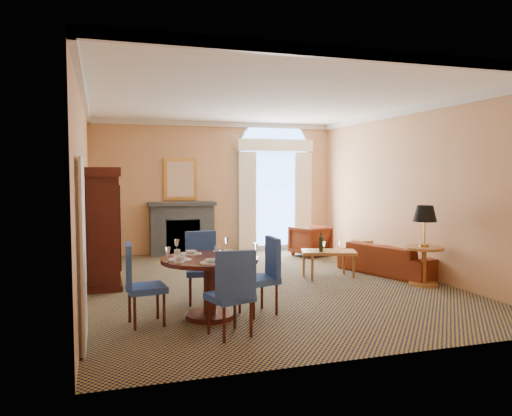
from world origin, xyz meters
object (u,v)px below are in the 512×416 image
object	(u,v)px
armchair	(310,241)
coffee_table	(328,253)
side_table	(424,235)
armoire	(103,230)
sofa	(389,259)
dining_table	(210,273)

from	to	relation	value
armchair	coffee_table	size ratio (longest dim) A/B	0.70
side_table	armoire	bearing A→B (deg)	164.00
armchair	side_table	size ratio (longest dim) A/B	0.57
armoire	sofa	size ratio (longest dim) A/B	1.02
sofa	coffee_table	size ratio (longest dim) A/B	1.78
side_table	dining_table	bearing A→B (deg)	-167.94
dining_table	armchair	xyz separation A→B (m)	(3.33, 4.27, -0.26)
armchair	sofa	bearing A→B (deg)	83.34
dining_table	sofa	world-z (taller)	dining_table
coffee_table	side_table	xyz separation A→B (m)	(1.31, -1.06, 0.41)
side_table	armchair	bearing A→B (deg)	100.74
armoire	sofa	world-z (taller)	armoire
sofa	coffee_table	world-z (taller)	coffee_table
armoire	armchair	world-z (taller)	armoire
coffee_table	armoire	bearing A→B (deg)	-166.78
sofa	armoire	bearing A→B (deg)	64.94
dining_table	armchair	size ratio (longest dim) A/B	1.67
armoire	armchair	size ratio (longest dim) A/B	2.62
armoire	side_table	size ratio (longest dim) A/B	1.50
sofa	armchair	world-z (taller)	armchair
dining_table	sofa	xyz separation A→B (m)	(3.93, 1.87, -0.32)
sofa	coffee_table	xyz separation A→B (m)	(-1.26, 0.04, 0.17)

